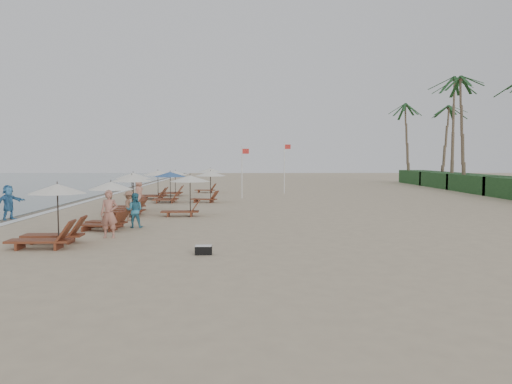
{
  "coord_description": "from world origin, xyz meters",
  "views": [
    {
      "loc": [
        0.39,
        -22.37,
        3.19
      ],
      "look_at": [
        1.0,
        4.62,
        1.3
      ],
      "focal_mm": 34.49,
      "sensor_mm": 36.0,
      "label": 1
    }
  ],
  "objects_px": {
    "lounger_station_1": "(106,206)",
    "beachgoer_mid_b": "(129,206)",
    "lounger_station_3": "(129,193)",
    "lounger_station_2": "(128,195)",
    "inland_station_2": "(208,177)",
    "flag_pole_near": "(242,169)",
    "lounger_station_0": "(50,219)",
    "beachgoer_far_b": "(139,192)",
    "inland_station_1": "(208,182)",
    "beachgoer_mid_a": "(135,210)",
    "beachgoer_near": "(109,214)",
    "waterline_walker": "(9,202)",
    "lounger_station_6": "(173,183)",
    "lounger_station_4": "(168,185)",
    "lounger_station_5": "(155,184)",
    "inland_station_0": "(186,192)",
    "duffel_bag": "(203,250)"
  },
  "relations": [
    {
      "from": "lounger_station_1",
      "to": "duffel_bag",
      "type": "distance_m",
      "value": 7.65
    },
    {
      "from": "inland_station_0",
      "to": "lounger_station_4",
      "type": "bearing_deg",
      "value": 105.3
    },
    {
      "from": "lounger_station_5",
      "to": "lounger_station_6",
      "type": "relative_size",
      "value": 1.08
    },
    {
      "from": "lounger_station_0",
      "to": "beachgoer_far_b",
      "type": "bearing_deg",
      "value": 90.33
    },
    {
      "from": "inland_station_2",
      "to": "flag_pole_near",
      "type": "relative_size",
      "value": 0.63
    },
    {
      "from": "beachgoer_far_b",
      "to": "inland_station_2",
      "type": "bearing_deg",
      "value": -6.86
    },
    {
      "from": "lounger_station_5",
      "to": "beachgoer_far_b",
      "type": "height_order",
      "value": "lounger_station_5"
    },
    {
      "from": "beachgoer_near",
      "to": "inland_station_1",
      "type": "bearing_deg",
      "value": 81.95
    },
    {
      "from": "beachgoer_far_b",
      "to": "inland_station_0",
      "type": "bearing_deg",
      "value": -137.13
    },
    {
      "from": "lounger_station_4",
      "to": "beachgoer_near",
      "type": "relative_size",
      "value": 1.29
    },
    {
      "from": "lounger_station_2",
      "to": "lounger_station_6",
      "type": "height_order",
      "value": "lounger_station_2"
    },
    {
      "from": "inland_station_0",
      "to": "waterline_walker",
      "type": "height_order",
      "value": "inland_station_0"
    },
    {
      "from": "inland_station_2",
      "to": "beachgoer_near",
      "type": "height_order",
      "value": "inland_station_2"
    },
    {
      "from": "lounger_station_1",
      "to": "beachgoer_mid_b",
      "type": "bearing_deg",
      "value": 83.4
    },
    {
      "from": "beachgoer_mid_b",
      "to": "beachgoer_mid_a",
      "type": "bearing_deg",
      "value": -167.15
    },
    {
      "from": "lounger_station_3",
      "to": "beachgoer_mid_b",
      "type": "distance_m",
      "value": 4.63
    },
    {
      "from": "beachgoer_far_b",
      "to": "flag_pole_near",
      "type": "xyz_separation_m",
      "value": [
        6.94,
        5.55,
        1.41
      ]
    },
    {
      "from": "lounger_station_3",
      "to": "lounger_station_6",
      "type": "relative_size",
      "value": 1.03
    },
    {
      "from": "duffel_bag",
      "to": "lounger_station_0",
      "type": "bearing_deg",
      "value": 163.13
    },
    {
      "from": "inland_station_2",
      "to": "beachgoer_mid_a",
      "type": "height_order",
      "value": "inland_station_2"
    },
    {
      "from": "lounger_station_2",
      "to": "beachgoer_mid_a",
      "type": "distance_m",
      "value": 4.9
    },
    {
      "from": "lounger_station_3",
      "to": "lounger_station_4",
      "type": "height_order",
      "value": "lounger_station_3"
    },
    {
      "from": "beachgoer_mid_b",
      "to": "beachgoer_far_b",
      "type": "distance_m",
      "value": 8.3
    },
    {
      "from": "inland_station_2",
      "to": "beachgoer_mid_a",
      "type": "xyz_separation_m",
      "value": [
        -1.68,
        -22.59,
        -0.65
      ]
    },
    {
      "from": "lounger_station_4",
      "to": "flag_pole_near",
      "type": "height_order",
      "value": "flag_pole_near"
    },
    {
      "from": "lounger_station_1",
      "to": "lounger_station_2",
      "type": "xyz_separation_m",
      "value": [
        -0.23,
        5.15,
        0.12
      ]
    },
    {
      "from": "lounger_station_3",
      "to": "lounger_station_2",
      "type": "bearing_deg",
      "value": -78.49
    },
    {
      "from": "inland_station_0",
      "to": "beachgoer_mid_b",
      "type": "bearing_deg",
      "value": -142.69
    },
    {
      "from": "beachgoer_mid_b",
      "to": "waterline_walker",
      "type": "relative_size",
      "value": 0.84
    },
    {
      "from": "lounger_station_5",
      "to": "beachgoer_mid_b",
      "type": "xyz_separation_m",
      "value": [
        1.07,
        -13.07,
        -0.39
      ]
    },
    {
      "from": "lounger_station_0",
      "to": "inland_station_2",
      "type": "height_order",
      "value": "lounger_station_0"
    },
    {
      "from": "beachgoer_mid_a",
      "to": "beachgoer_mid_b",
      "type": "height_order",
      "value": "beachgoer_mid_a"
    },
    {
      "from": "lounger_station_3",
      "to": "beachgoer_mid_a",
      "type": "distance_m",
      "value": 7.23
    },
    {
      "from": "lounger_station_0",
      "to": "flag_pole_near",
      "type": "distance_m",
      "value": 21.97
    },
    {
      "from": "waterline_walker",
      "to": "beachgoer_far_b",
      "type": "bearing_deg",
      "value": -3.27
    },
    {
      "from": "lounger_station_4",
      "to": "beachgoer_mid_a",
      "type": "relative_size",
      "value": 1.55
    },
    {
      "from": "inland_station_1",
      "to": "beachgoer_far_b",
      "type": "relative_size",
      "value": 1.49
    },
    {
      "from": "inland_station_2",
      "to": "flag_pole_near",
      "type": "height_order",
      "value": "flag_pole_near"
    },
    {
      "from": "inland_station_0",
      "to": "beachgoer_mid_a",
      "type": "relative_size",
      "value": 1.72
    },
    {
      "from": "inland_station_1",
      "to": "beachgoer_mid_a",
      "type": "xyz_separation_m",
      "value": [
        -2.39,
        -12.76,
        -0.65
      ]
    },
    {
      "from": "lounger_station_6",
      "to": "beachgoer_mid_b",
      "type": "distance_m",
      "value": 16.32
    },
    {
      "from": "lounger_station_6",
      "to": "flag_pole_near",
      "type": "relative_size",
      "value": 0.6
    },
    {
      "from": "inland_station_2",
      "to": "waterline_walker",
      "type": "height_order",
      "value": "inland_station_2"
    },
    {
      "from": "beachgoer_near",
      "to": "lounger_station_2",
      "type": "bearing_deg",
      "value": 99.74
    },
    {
      "from": "inland_station_0",
      "to": "waterline_walker",
      "type": "relative_size",
      "value": 1.52
    },
    {
      "from": "lounger_station_0",
      "to": "beachgoer_mid_b",
      "type": "height_order",
      "value": "lounger_station_0"
    },
    {
      "from": "inland_station_2",
      "to": "waterline_walker",
      "type": "relative_size",
      "value": 1.44
    },
    {
      "from": "lounger_station_0",
      "to": "beachgoer_near",
      "type": "distance_m",
      "value": 2.43
    },
    {
      "from": "lounger_station_2",
      "to": "lounger_station_6",
      "type": "relative_size",
      "value": 1.05
    },
    {
      "from": "inland_station_1",
      "to": "inland_station_2",
      "type": "bearing_deg",
      "value": 94.14
    }
  ]
}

